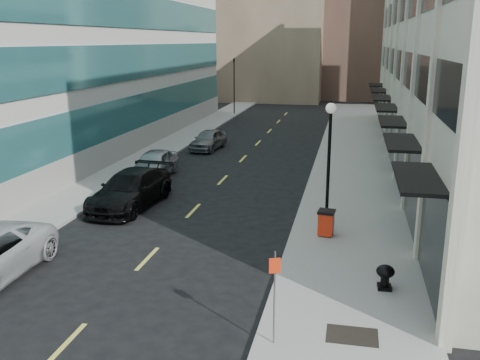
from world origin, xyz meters
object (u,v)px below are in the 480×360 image
at_px(trash_bin, 326,222).
at_px(sign_post, 275,286).
at_px(traffic_signal, 234,62).
at_px(lamppost, 329,152).
at_px(car_silver_sedan, 154,164).
at_px(car_grey_sedan, 208,140).
at_px(urn_planter, 385,275).
at_px(car_black_pickup, 130,190).

distance_m(trash_bin, sign_post, 8.64).
height_order(traffic_signal, lamppost, traffic_signal).
bearing_deg(car_silver_sedan, lamppost, -32.67).
distance_m(traffic_signal, car_grey_sedan, 20.12).
xyz_separation_m(trash_bin, sign_post, (-0.92, -8.53, 1.08)).
bearing_deg(car_grey_sedan, car_silver_sedan, -89.72).
height_order(car_grey_sedan, urn_planter, car_grey_sedan).
bearing_deg(sign_post, car_black_pickup, 109.05).
relative_size(traffic_signal, car_silver_sedan, 1.45).
xyz_separation_m(car_grey_sedan, sign_post, (8.74, -25.64, 1.07)).
height_order(car_black_pickup, urn_planter, car_black_pickup).
xyz_separation_m(car_grey_sedan, lamppost, (9.60, -15.42, 2.58)).
bearing_deg(urn_planter, car_silver_sedan, 134.77).
xyz_separation_m(traffic_signal, urn_planter, (14.10, -41.08, -5.07)).
bearing_deg(car_black_pickup, car_silver_sedan, 103.43).
bearing_deg(car_black_pickup, car_grey_sedan, 94.05).
height_order(lamppost, sign_post, lamppost).
relative_size(trash_bin, lamppost, 0.20).
bearing_deg(car_grey_sedan, traffic_signal, 103.20).
xyz_separation_m(car_silver_sedan, lamppost, (10.55, -6.56, 2.51)).
relative_size(car_grey_sedan, trash_bin, 4.07).
distance_m(car_grey_sedan, trash_bin, 19.66).
bearing_deg(urn_planter, lamppost, 109.27).
distance_m(car_silver_sedan, sign_post, 19.41).
xyz_separation_m(car_silver_sedan, urn_planter, (12.75, -12.86, -0.17)).
bearing_deg(sign_post, traffic_signal, 84.38).
bearing_deg(urn_planter, sign_post, -127.86).
distance_m(traffic_signal, sign_post, 46.51).
bearing_deg(car_black_pickup, urn_planter, -26.91).
bearing_deg(traffic_signal, car_silver_sedan, -87.27).
bearing_deg(urn_planter, trash_bin, 114.93).
bearing_deg(urn_planter, car_grey_sedan, 118.52).
bearing_deg(car_grey_sedan, trash_bin, -54.13).
height_order(traffic_signal, urn_planter, traffic_signal).
relative_size(car_silver_sedan, lamppost, 0.89).
xyz_separation_m(car_black_pickup, car_grey_sedan, (0.00, 14.64, -0.13)).
height_order(car_grey_sedan, trash_bin, car_grey_sedan).
bearing_deg(car_black_pickup, lamppost, -0.63).
relative_size(traffic_signal, car_black_pickup, 1.16).
xyz_separation_m(lamppost, urn_planter, (2.20, -6.29, -2.68)).
bearing_deg(lamppost, sign_post, -94.79).
distance_m(trash_bin, lamppost, 3.10).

